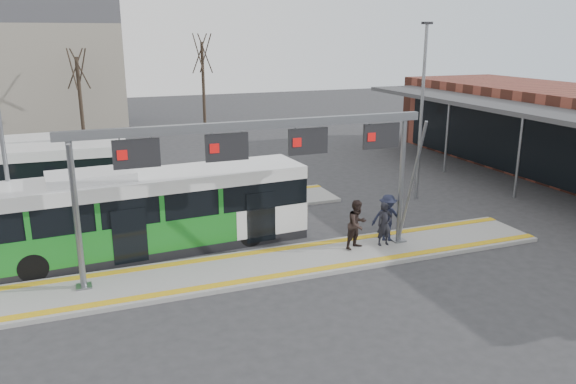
% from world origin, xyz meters
% --- Properties ---
extents(ground, '(120.00, 120.00, 0.00)m').
position_xyz_m(ground, '(0.00, 0.00, 0.00)').
color(ground, '#2D2D30').
rests_on(ground, ground).
extents(platform_main, '(22.00, 3.00, 0.15)m').
position_xyz_m(platform_main, '(0.00, 0.00, 0.07)').
color(platform_main, gray).
rests_on(platform_main, ground).
extents(platform_second, '(20.00, 3.00, 0.15)m').
position_xyz_m(platform_second, '(-4.00, 8.00, 0.07)').
color(platform_second, gray).
rests_on(platform_second, ground).
extents(tactile_main, '(22.00, 2.65, 0.02)m').
position_xyz_m(tactile_main, '(0.00, 0.00, 0.16)').
color(tactile_main, gold).
rests_on(tactile_main, platform_main).
extents(tactile_second, '(20.00, 0.35, 0.02)m').
position_xyz_m(tactile_second, '(-4.00, 9.15, 0.16)').
color(tactile_second, gold).
rests_on(tactile_second, platform_second).
extents(gantry, '(13.00, 1.68, 5.20)m').
position_xyz_m(gantry, '(-0.35, 0.25, 4.30)').
color(gantry, slate).
rests_on(gantry, platform_main).
extents(hero_bus, '(12.44, 3.45, 3.38)m').
position_xyz_m(hero_bus, '(-3.90, 3.21, 1.55)').
color(hero_bus, black).
rests_on(hero_bus, ground).
extents(bg_bus_green, '(11.90, 2.96, 2.95)m').
position_xyz_m(bg_bus_green, '(-9.79, 11.32, 1.46)').
color(bg_bus_green, black).
rests_on(bg_bus_green, ground).
extents(passenger_a, '(0.64, 0.42, 1.73)m').
position_xyz_m(passenger_a, '(4.72, 0.12, 1.02)').
color(passenger_a, black).
rests_on(passenger_a, platform_main).
extents(passenger_b, '(1.15, 1.03, 1.94)m').
position_xyz_m(passenger_b, '(3.57, 0.21, 1.12)').
color(passenger_b, black).
rests_on(passenger_b, platform_main).
extents(passenger_c, '(1.42, 1.19, 1.91)m').
position_xyz_m(passenger_c, '(5.11, 0.55, 1.11)').
color(passenger_c, '#1C2033').
rests_on(passenger_c, platform_main).
extents(tree_left, '(1.40, 1.40, 7.43)m').
position_xyz_m(tree_left, '(-5.64, 27.77, 5.64)').
color(tree_left, '#382B21').
rests_on(tree_left, ground).
extents(tree_mid, '(1.40, 1.40, 8.53)m').
position_xyz_m(tree_mid, '(4.92, 32.38, 6.47)').
color(tree_mid, '#382B21').
rests_on(tree_mid, ground).
extents(lamp_west, '(0.50, 0.25, 8.29)m').
position_xyz_m(lamp_west, '(-8.73, 4.05, 4.39)').
color(lamp_west, slate).
rests_on(lamp_west, ground).
extents(lamp_east, '(0.50, 0.25, 8.77)m').
position_xyz_m(lamp_east, '(9.87, 5.63, 4.63)').
color(lamp_east, slate).
rests_on(lamp_east, ground).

